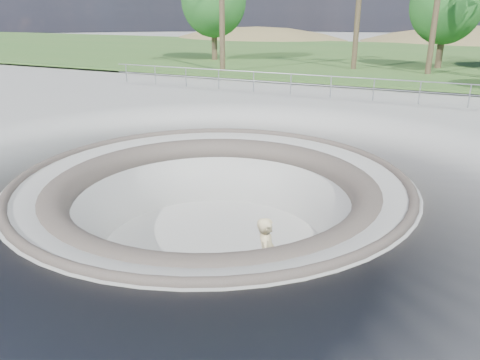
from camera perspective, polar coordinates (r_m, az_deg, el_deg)
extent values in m
plane|color=gray|center=(12.25, -3.38, 0.26)|extent=(180.00, 180.00, 0.00)
torus|color=gray|center=(13.07, -3.20, -8.02)|extent=(14.00, 14.00, 4.00)
cylinder|color=gray|center=(13.04, -3.20, -7.82)|extent=(6.60, 6.60, 0.10)
torus|color=#534842|center=(12.26, -3.38, 0.17)|extent=(10.24, 10.24, 0.24)
torus|color=#534842|center=(12.41, -3.34, -1.69)|extent=(8.91, 8.91, 0.81)
cube|color=#345E25|center=(44.65, 18.26, 14.10)|extent=(180.00, 36.00, 0.12)
ellipsoid|color=brown|center=(71.49, 1.99, 11.59)|extent=(50.40, 36.00, 23.40)
ellipsoid|color=brown|center=(71.20, 26.78, 8.27)|extent=(61.60, 44.00, 28.60)
cylinder|color=gray|center=(23.00, 11.09, 12.30)|extent=(25.00, 0.05, 0.05)
cylinder|color=gray|center=(23.06, 11.01, 11.20)|extent=(25.00, 0.05, 0.05)
cube|color=#9C5D3E|center=(10.71, 3.15, -13.82)|extent=(0.90, 0.42, 0.02)
cylinder|color=#A5A4A9|center=(10.73, 3.14, -13.99)|extent=(0.08, 0.18, 0.04)
cylinder|color=#A5A4A9|center=(10.73, 3.14, -13.99)|extent=(0.08, 0.18, 0.04)
cylinder|color=white|center=(10.74, 3.14, -14.02)|extent=(0.07, 0.05, 0.07)
cylinder|color=white|center=(10.74, 3.14, -14.02)|extent=(0.07, 0.05, 0.07)
cylinder|color=white|center=(10.74, 3.14, -14.02)|extent=(0.07, 0.05, 0.07)
cylinder|color=white|center=(10.74, 3.14, -14.02)|extent=(0.07, 0.05, 0.07)
imported|color=#CCB984|center=(10.21, 3.25, -9.42)|extent=(0.65, 0.79, 1.87)
cylinder|color=brown|center=(39.15, -3.16, 17.43)|extent=(0.44, 0.44, 4.33)
ellipsoid|color=#246A28|center=(39.12, -3.23, 21.05)|extent=(5.17, 4.70, 5.64)
cylinder|color=brown|center=(36.21, 23.34, 15.41)|extent=(0.44, 0.44, 3.98)
ellipsoid|color=#246A28|center=(36.15, 23.86, 18.98)|extent=(4.76, 4.33, 5.19)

